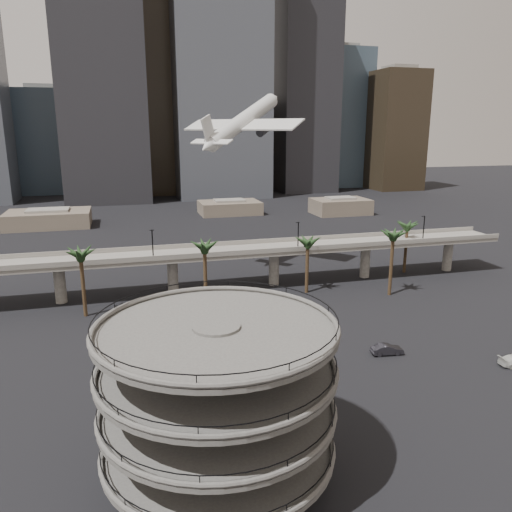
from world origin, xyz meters
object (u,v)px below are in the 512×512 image
object	(u,v)px
parking_ramp	(217,390)
airborne_jet	(243,122)
overpass	(224,256)
car_a	(221,369)
car_b	(387,349)

from	to	relation	value
parking_ramp	airborne_jet	xyz separation A→B (m)	(21.80, 77.39, 25.15)
overpass	car_a	xyz separation A→B (m)	(-8.44, -37.53, -6.63)
parking_ramp	car_a	size ratio (longest dim) A/B	5.35
overpass	car_a	size ratio (longest dim) A/B	31.30
parking_ramp	car_a	world-z (taller)	parking_ramp
overpass	parking_ramp	bearing A→B (deg)	-102.43
overpass	airborne_jet	size ratio (longest dim) A/B	4.78
overpass	car_a	world-z (taller)	overpass
airborne_jet	car_a	world-z (taller)	airborne_jet
overpass	car_b	world-z (taller)	overpass
parking_ramp	car_b	world-z (taller)	parking_ramp
parking_ramp	car_b	distance (m)	37.76
airborne_jet	car_a	size ratio (longest dim) A/B	6.55
airborne_jet	overpass	bearing A→B (deg)	-158.42
parking_ramp	overpass	size ratio (longest dim) A/B	0.17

